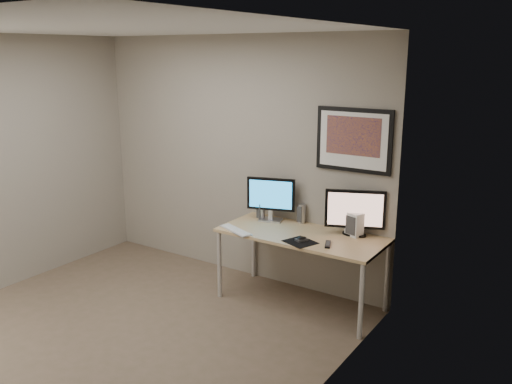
% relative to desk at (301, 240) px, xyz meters
% --- Properties ---
extents(floor, '(3.60, 3.60, 0.00)m').
position_rel_desk_xyz_m(floor, '(-1.00, -1.35, -0.66)').
color(floor, brown).
rests_on(floor, ground).
extents(room, '(3.60, 3.60, 3.60)m').
position_rel_desk_xyz_m(room, '(-1.00, -0.90, 0.98)').
color(room, white).
rests_on(room, ground).
extents(desk, '(1.60, 0.70, 0.73)m').
position_rel_desk_xyz_m(desk, '(0.00, 0.00, 0.00)').
color(desk, '#A4874F').
rests_on(desk, floor).
extents(framed_art, '(0.75, 0.04, 0.60)m').
position_rel_desk_xyz_m(framed_art, '(0.35, 0.33, 0.96)').
color(framed_art, black).
rests_on(framed_art, room).
extents(monitor_large, '(0.48, 0.22, 0.45)m').
position_rel_desk_xyz_m(monitor_large, '(-0.46, 0.18, 0.32)').
color(monitor_large, '#B9BABF').
rests_on(monitor_large, desk).
extents(monitor_tv, '(0.53, 0.25, 0.44)m').
position_rel_desk_xyz_m(monitor_tv, '(0.44, 0.23, 0.30)').
color(monitor_tv, black).
rests_on(monitor_tv, desk).
extents(speaker_left, '(0.09, 0.09, 0.19)m').
position_rel_desk_xyz_m(speaker_left, '(-0.57, 0.18, 0.16)').
color(speaker_left, '#B9BABF').
rests_on(speaker_left, desk).
extents(speaker_right, '(0.09, 0.09, 0.20)m').
position_rel_desk_xyz_m(speaker_right, '(-0.17, 0.30, 0.16)').
color(speaker_right, '#B9BABF').
rests_on(speaker_right, desk).
extents(keyboard, '(0.44, 0.27, 0.01)m').
position_rel_desk_xyz_m(keyboard, '(-0.58, -0.28, 0.07)').
color(keyboard, silver).
rests_on(keyboard, desk).
extents(mousepad, '(0.33, 0.32, 0.00)m').
position_rel_desk_xyz_m(mousepad, '(0.11, -0.22, 0.07)').
color(mousepad, black).
rests_on(mousepad, desk).
extents(mouse, '(0.10, 0.13, 0.04)m').
position_rel_desk_xyz_m(mouse, '(0.10, -0.19, 0.09)').
color(mouse, black).
rests_on(mouse, mousepad).
extents(remote, '(0.11, 0.18, 0.02)m').
position_rel_desk_xyz_m(remote, '(0.36, -0.16, 0.08)').
color(remote, black).
rests_on(remote, desk).
extents(fan_unit, '(0.17, 0.15, 0.23)m').
position_rel_desk_xyz_m(fan_unit, '(0.44, 0.22, 0.18)').
color(fan_unit, silver).
rests_on(fan_unit, desk).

